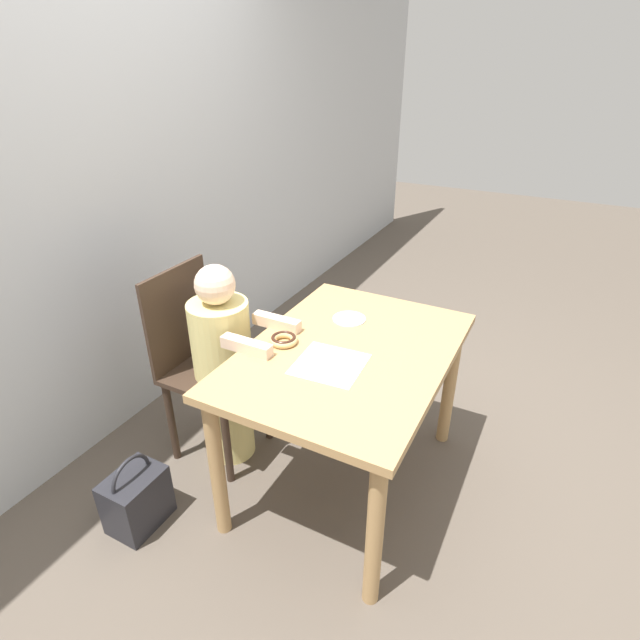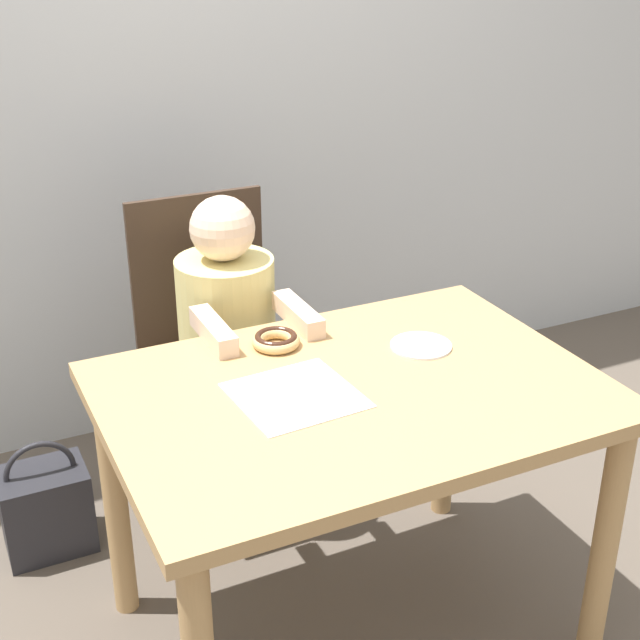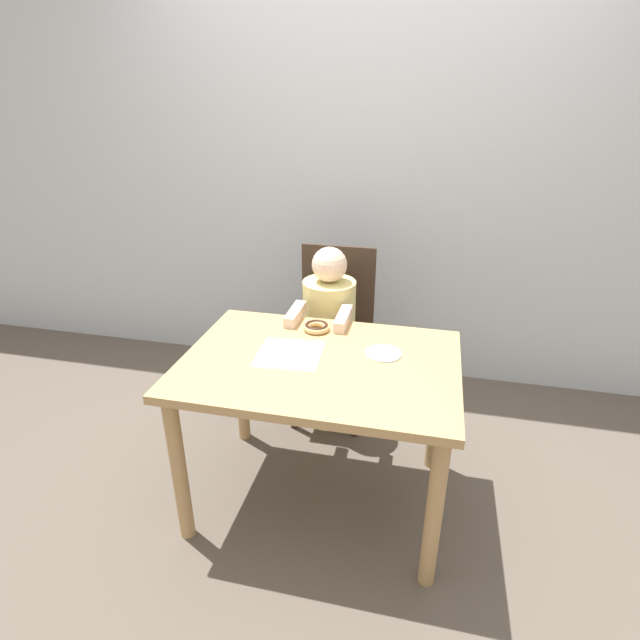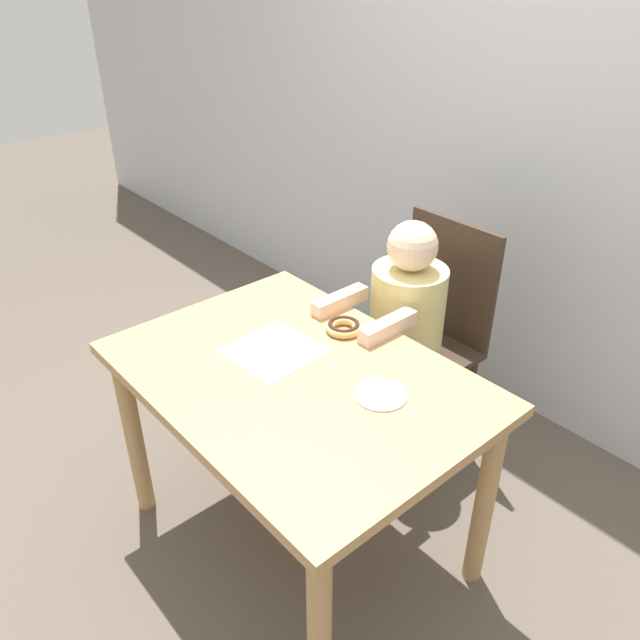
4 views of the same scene
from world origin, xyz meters
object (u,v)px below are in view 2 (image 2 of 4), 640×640
chair (216,354)px  donut (276,340)px  handbag (46,508)px  child_figure (230,369)px

chair → donut: bearing=-88.5°
chair → handbag: size_ratio=2.68×
chair → handbag: (-0.53, -0.03, -0.35)m
donut → handbag: (-0.55, 0.41, -0.59)m
chair → child_figure: bearing=-90.0°
chair → child_figure: child_figure is taller
chair → donut: size_ratio=8.04×
child_figure → handbag: (-0.53, 0.09, -0.36)m
child_figure → donut: size_ratio=8.55×
donut → handbag: donut is taller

